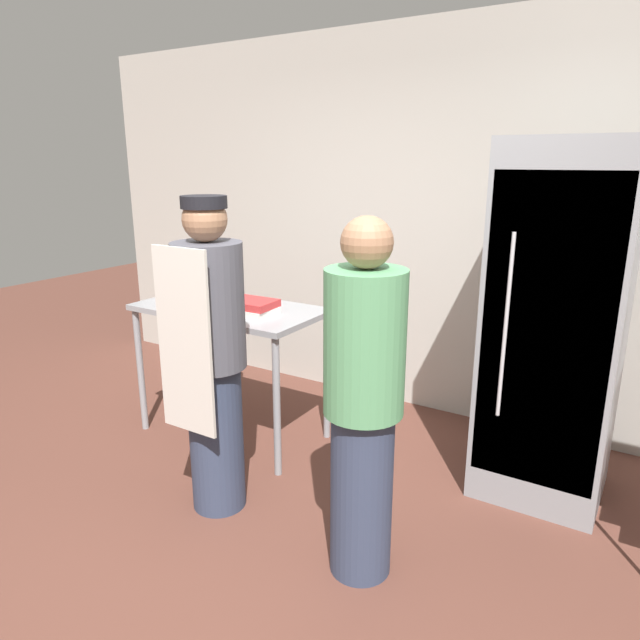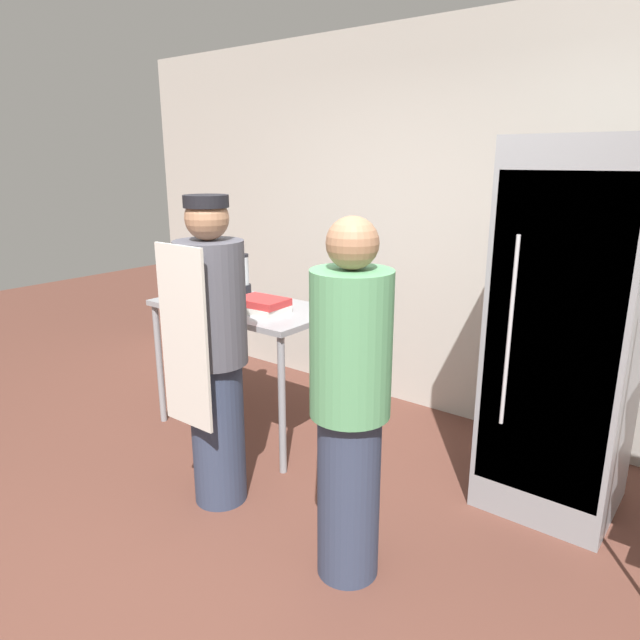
# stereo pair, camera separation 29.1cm
# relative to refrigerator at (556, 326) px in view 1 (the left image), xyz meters

# --- Properties ---
(ground_plane) EXTENTS (14.00, 14.00, 0.00)m
(ground_plane) POSITION_rel_refrigerator_xyz_m (-0.91, -1.52, -0.97)
(ground_plane) COLOR brown
(back_wall) EXTENTS (6.40, 0.12, 2.75)m
(back_wall) POSITION_rel_refrigerator_xyz_m (-0.91, 0.77, 0.40)
(back_wall) COLOR #B7B2A8
(back_wall) RESTS_ON ground_plane
(refrigerator) EXTENTS (0.67, 0.68, 1.95)m
(refrigerator) POSITION_rel_refrigerator_xyz_m (0.00, 0.00, 0.00)
(refrigerator) COLOR gray
(refrigerator) RESTS_ON ground_plane
(prep_counter) EXTENTS (1.24, 0.65, 0.91)m
(prep_counter) POSITION_rel_refrigerator_xyz_m (-1.94, -0.40, -0.17)
(prep_counter) COLOR gray
(prep_counter) RESTS_ON ground_plane
(donut_box) EXTENTS (0.24, 0.19, 0.23)m
(donut_box) POSITION_rel_refrigerator_xyz_m (-2.38, -0.42, -0.02)
(donut_box) COLOR white
(donut_box) RESTS_ON prep_counter
(blender_pitcher) EXTENTS (0.11, 0.11, 0.29)m
(blender_pitcher) POSITION_rel_refrigerator_xyz_m (-2.15, -0.20, 0.06)
(blender_pitcher) COLOR black
(blender_pitcher) RESTS_ON prep_counter
(binder_stack) EXTENTS (0.33, 0.24, 0.09)m
(binder_stack) POSITION_rel_refrigerator_xyz_m (-1.72, -0.46, -0.02)
(binder_stack) COLOR silver
(binder_stack) RESTS_ON prep_counter
(person_baker) EXTENTS (0.35, 0.37, 1.67)m
(person_baker) POSITION_rel_refrigerator_xyz_m (-1.46, -1.11, -0.10)
(person_baker) COLOR #333D56
(person_baker) RESTS_ON ground_plane
(person_customer) EXTENTS (0.35, 0.35, 1.63)m
(person_customer) POSITION_rel_refrigerator_xyz_m (-0.56, -1.15, -0.14)
(person_customer) COLOR #333D56
(person_customer) RESTS_ON ground_plane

